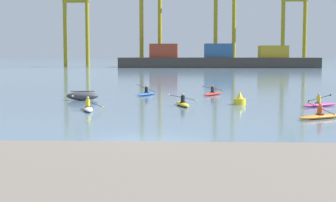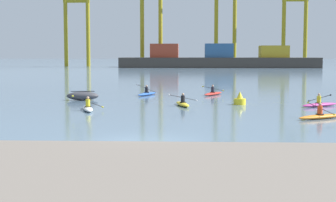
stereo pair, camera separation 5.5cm
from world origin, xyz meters
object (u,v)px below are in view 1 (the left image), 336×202
object	(u,v)px
kayak_white	(88,108)
kayak_yellow	(183,104)
gantry_crane_west	(75,13)
container_barge	(217,59)
kayak_blue	(147,93)
channel_buoy	(240,100)
gantry_crane_east_mid	(225,4)
kayak_red	(213,93)
gantry_crane_east	(295,12)
capsized_dinghy	(82,96)
kayak_orange	(321,116)
gantry_crane_west_mid	(150,5)
kayak_magenta	(320,104)

from	to	relation	value
kayak_white	kayak_yellow	bearing A→B (deg)	28.25
gantry_crane_west	container_barge	bearing A→B (deg)	-17.02
kayak_blue	channel_buoy	bearing A→B (deg)	-47.46
gantry_crane_west	channel_buoy	distance (m)	126.31
gantry_crane_west	gantry_crane_east_mid	bearing A→B (deg)	2.64
kayak_blue	kayak_red	world-z (taller)	kayak_blue
channel_buoy	gantry_crane_east	bearing A→B (deg)	76.87
gantry_crane_east	capsized_dinghy	distance (m)	125.68
kayak_white	kayak_orange	world-z (taller)	kayak_white
kayak_yellow	kayak_blue	bearing A→B (deg)	109.68
gantry_crane_west	gantry_crane_east	xyz separation A→B (m)	(67.04, 1.79, 0.10)
gantry_crane_east_mid	kayak_white	distance (m)	128.41
gantry_crane_east	kayak_red	distance (m)	117.06
gantry_crane_west_mid	kayak_magenta	distance (m)	117.49
container_barge	gantry_crane_east	xyz separation A→B (m)	(24.13, 14.93, 14.26)
gantry_crane_east_mid	gantry_crane_west	bearing A→B (deg)	-177.36
kayak_orange	kayak_white	bearing A→B (deg)	165.50
kayak_blue	kayak_yellow	xyz separation A→B (m)	(3.41, -9.53, -0.00)
kayak_blue	kayak_white	world-z (taller)	kayak_white
container_barge	kayak_orange	world-z (taller)	container_barge
kayak_magenta	kayak_yellow	size ratio (longest dim) A/B	0.92
gantry_crane_west	gantry_crane_east_mid	world-z (taller)	gantry_crane_east_mid
gantry_crane_east_mid	gantry_crane_east	distance (m)	21.27
gantry_crane_east_mid	gantry_crane_west_mid	bearing A→B (deg)	-159.80
container_barge	kayak_magenta	bearing A→B (deg)	-89.18
gantry_crane_east	gantry_crane_west_mid	bearing A→B (deg)	-169.71
kayak_blue	kayak_white	bearing A→B (deg)	-102.58
gantry_crane_east	kayak_orange	distance (m)	132.47
kayak_orange	gantry_crane_west_mid	bearing A→B (deg)	98.98
kayak_magenta	kayak_red	bearing A→B (deg)	125.55
gantry_crane_west_mid	kayak_orange	xyz separation A→B (m)	(19.17, -121.30, -18.02)
gantry_crane_west_mid	channel_buoy	bearing A→B (deg)	-82.32
container_barge	channel_buoy	bearing A→B (deg)	-92.20
gantry_crane_west_mid	kayak_red	distance (m)	106.54
channel_buoy	kayak_red	size ratio (longest dim) A/B	0.31
kayak_magenta	gantry_crane_west	bearing A→B (deg)	110.28
container_barge	kayak_yellow	xyz separation A→B (m)	(-8.34, -107.14, -2.14)
container_barge	kayak_yellow	bearing A→B (deg)	-94.45
kayak_white	kayak_orange	distance (m)	14.95
gantry_crane_west_mid	gantry_crane_west	bearing A→B (deg)	165.51
kayak_magenta	kayak_white	size ratio (longest dim) A/B	0.92
container_barge	kayak_red	size ratio (longest dim) A/B	16.94
gantry_crane_west_mid	channel_buoy	world-z (taller)	gantry_crane_west_mid
gantry_crane_east_mid	capsized_dinghy	world-z (taller)	gantry_crane_east_mid
capsized_dinghy	channel_buoy	xyz separation A→B (m)	(12.51, -3.11, 0.01)
container_barge	kayak_blue	size ratio (longest dim) A/B	16.44
gantry_crane_east_mid	kayak_orange	distance (m)	130.93
kayak_magenta	kayak_orange	size ratio (longest dim) A/B	0.99
kayak_blue	kayak_magenta	bearing A→B (deg)	-35.77
gantry_crane_east_mid	gantry_crane_east	xyz separation A→B (m)	(21.12, -0.33, -2.51)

